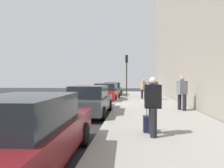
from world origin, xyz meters
TOP-DOWN VIEW (x-y plane):
  - ground_plane at (0.00, 0.00)m, footprint 56.00×56.00m
  - sidewalk at (0.00, -3.30)m, footprint 28.00×4.60m
  - lane_stripe_centre at (0.00, 3.20)m, footprint 28.00×0.14m
  - snow_bank_curb at (4.12, -0.70)m, footprint 8.04×0.56m
  - parked_car_maroon at (-10.84, 0.04)m, footprint 4.79×2.00m
  - parked_car_charcoal at (-4.47, 0.04)m, footprint 4.71×1.91m
  - parked_car_red at (2.15, -0.03)m, footprint 4.36×2.02m
  - parked_car_green at (7.52, -0.07)m, footprint 4.30×1.93m
  - pedestrian_blue_coat at (5.10, -3.93)m, footprint 0.52×0.57m
  - pedestrian_tan_coat at (3.09, -3.15)m, footprint 0.52×0.54m
  - pedestrian_grey_coat at (-3.39, -4.82)m, footprint 0.57×0.58m
  - pedestrian_black_coat at (-8.64, -2.70)m, footprint 0.58×0.48m
  - pedestrian_navy_coat at (2.46, -4.10)m, footprint 0.53×0.53m
  - traffic_light_pole at (4.72, -1.64)m, footprint 0.35×0.26m
  - rolling_suitcase at (-8.21, -2.56)m, footprint 0.34×0.22m

SIDE VIEW (x-z plane):
  - ground_plane at x=0.00m, z-range 0.00..0.00m
  - lane_stripe_centre at x=0.00m, z-range 0.00..0.01m
  - sidewalk at x=0.00m, z-range 0.00..0.15m
  - snow_bank_curb at x=4.12m, z-range 0.00..0.22m
  - rolling_suitcase at x=-8.21m, z-range -0.03..0.84m
  - parked_car_green at x=7.52m, z-range 0.00..1.51m
  - parked_car_red at x=2.15m, z-range 0.00..1.51m
  - parked_car_charcoal at x=-4.47m, z-range 0.00..1.52m
  - parked_car_maroon at x=-10.84m, z-range 0.00..1.52m
  - pedestrian_navy_coat at x=2.46m, z-range 0.21..1.89m
  - pedestrian_tan_coat at x=3.09m, z-range 0.21..1.91m
  - pedestrian_blue_coat at x=5.10m, z-range 0.21..1.95m
  - pedestrian_black_coat at x=-8.64m, z-range 0.21..1.96m
  - pedestrian_grey_coat at x=-3.39m, z-range 0.21..2.06m
  - traffic_light_pole at x=4.72m, z-range 0.88..4.89m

